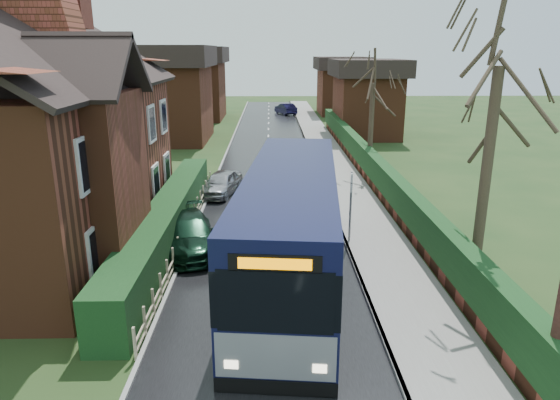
{
  "coord_description": "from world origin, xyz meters",
  "views": [
    {
      "loc": [
        0.13,
        -13.55,
        7.22
      ],
      "look_at": [
        0.5,
        4.48,
        1.8
      ],
      "focal_mm": 32.0,
      "sensor_mm": 36.0,
      "label": 1
    }
  ],
  "objects_px": {
    "bus": "(291,227)",
    "car_silver": "(221,183)",
    "brick_house": "(27,132)",
    "bus_stop_sign": "(351,197)",
    "car_green": "(189,233)"
  },
  "relations": [
    {
      "from": "bus",
      "to": "car_silver",
      "type": "relative_size",
      "value": 3.35
    },
    {
      "from": "brick_house",
      "to": "bus_stop_sign",
      "type": "distance_m",
      "value": 12.19
    },
    {
      "from": "car_silver",
      "to": "car_green",
      "type": "height_order",
      "value": "car_green"
    },
    {
      "from": "bus_stop_sign",
      "to": "brick_house",
      "type": "bearing_deg",
      "value": -169.92
    },
    {
      "from": "bus",
      "to": "bus_stop_sign",
      "type": "xyz_separation_m",
      "value": [
        2.4,
        3.04,
        0.09
      ]
    },
    {
      "from": "brick_house",
      "to": "car_silver",
      "type": "relative_size",
      "value": 4.02
    },
    {
      "from": "brick_house",
      "to": "bus",
      "type": "bearing_deg",
      "value": -18.94
    },
    {
      "from": "brick_house",
      "to": "car_silver",
      "type": "xyz_separation_m",
      "value": [
        6.32,
        6.74,
        -3.76
      ]
    },
    {
      "from": "brick_house",
      "to": "bus",
      "type": "height_order",
      "value": "brick_house"
    },
    {
      "from": "car_silver",
      "to": "brick_house",
      "type": "bearing_deg",
      "value": -118.54
    },
    {
      "from": "bus",
      "to": "car_silver",
      "type": "distance_m",
      "value": 10.57
    },
    {
      "from": "bus",
      "to": "car_silver",
      "type": "bearing_deg",
      "value": 113.37
    },
    {
      "from": "bus",
      "to": "car_silver",
      "type": "height_order",
      "value": "bus"
    },
    {
      "from": "car_silver",
      "to": "bus_stop_sign",
      "type": "relative_size",
      "value": 1.27
    },
    {
      "from": "brick_house",
      "to": "car_silver",
      "type": "bearing_deg",
      "value": 46.81
    }
  ]
}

